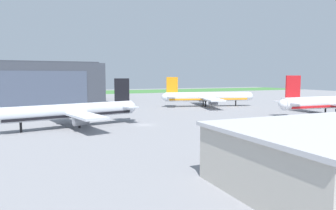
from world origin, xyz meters
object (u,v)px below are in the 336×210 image
object	(u,v)px
maintenance_hangar	(22,83)
airliner_near_left	(335,102)
airliner_near_right	(71,112)
fuel_bowser	(61,110)
airliner_far_left	(208,97)

from	to	relation	value
maintenance_hangar	airliner_near_left	xyz separation A→B (m)	(99.22, -95.79, -5.56)
airliner_near_right	fuel_bowser	distance (m)	33.93
airliner_near_right	fuel_bowser	size ratio (longest dim) A/B	7.86
airliner_near_left	fuel_bowser	xyz separation A→B (m)	(-85.47, 44.13, -3.18)
airliner_near_right	airliner_near_left	bearing A→B (deg)	-6.89
airliner_far_left	airliner_near_right	size ratio (longest dim) A/B	1.05
maintenance_hangar	airliner_near_right	bearing A→B (deg)	-80.84
airliner_near_right	airliner_far_left	bearing A→B (deg)	28.33
airliner_far_left	maintenance_hangar	bearing A→B (deg)	145.07
airliner_far_left	fuel_bowser	xyz separation A→B (m)	(-61.31, 0.77, -3.02)
airliner_near_left	fuel_bowser	size ratio (longest dim) A/B	9.78
fuel_bowser	airliner_far_left	bearing A→B (deg)	-0.71
maintenance_hangar	airliner_near_left	world-z (taller)	maintenance_hangar
airliner_near_right	maintenance_hangar	bearing A→B (deg)	99.16
maintenance_hangar	airliner_near_left	distance (m)	138.02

